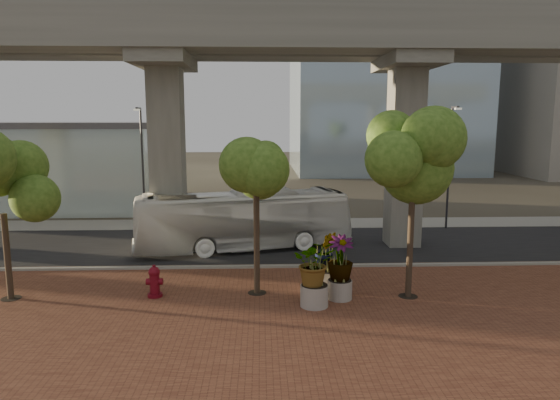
{
  "coord_description": "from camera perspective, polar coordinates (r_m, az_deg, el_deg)",
  "views": [
    {
      "loc": [
        -1.32,
        -23.18,
        6.46
      ],
      "look_at": [
        -0.42,
        0.5,
        2.66
      ],
      "focal_mm": 32.0,
      "sensor_mm": 36.0,
      "label": 1
    }
  ],
  "objects": [
    {
      "name": "planter_left",
      "position": [
        19.15,
        5.29,
        -6.16
      ],
      "size": [
        2.05,
        2.05,
        2.26
      ],
      "color": "#9F9B90",
      "rests_on": "ground"
    },
    {
      "name": "planter_front",
      "position": [
        17.34,
        3.97,
        -7.52
      ],
      "size": [
        2.17,
        2.17,
        2.38
      ],
      "color": "#9D968E",
      "rests_on": "ground"
    },
    {
      "name": "planter_right",
      "position": [
        18.13,
        6.91,
        -6.93
      ],
      "size": [
        2.18,
        2.18,
        2.33
      ],
      "color": "#A9A699",
      "rests_on": "ground"
    },
    {
      "name": "curb_strip",
      "position": [
        22.16,
        1.34,
        -7.63
      ],
      "size": [
        70.0,
        0.25,
        0.16
      ],
      "primitive_type": "cube",
      "color": "gray",
      "rests_on": "ground"
    },
    {
      "name": "transit_viaduct",
      "position": [
        25.23,
        0.84,
        10.98
      ],
      "size": [
        72.0,
        5.6,
        12.4
      ],
      "color": "gray",
      "rests_on": "ground"
    },
    {
      "name": "far_sidewalk",
      "position": [
        31.38,
        0.28,
        -2.72
      ],
      "size": [
        90.0,
        3.0,
        0.06
      ],
      "primitive_type": "cube",
      "color": "gray",
      "rests_on": "ground"
    },
    {
      "name": "station_pavilion",
      "position": [
        43.53,
        -27.65,
        3.79
      ],
      "size": [
        23.0,
        13.0,
        6.3
      ],
      "color": "silver",
      "rests_on": "ground"
    },
    {
      "name": "streetlamp_west",
      "position": [
        31.36,
        -15.49,
        4.63
      ],
      "size": [
        0.36,
        1.04,
        7.17
      ],
      "color": "#2E2E33",
      "rests_on": "ground"
    },
    {
      "name": "streetlamp_east",
      "position": [
        31.02,
        18.87,
        4.47
      ],
      "size": [
        0.36,
        1.05,
        7.22
      ],
      "color": "#2E2D32",
      "rests_on": "ground"
    },
    {
      "name": "street_tree_near_west",
      "position": [
        18.02,
        -2.74,
        3.59
      ],
      "size": [
        3.06,
        3.06,
        6.09
      ],
      "color": "#463528",
      "rests_on": "ground"
    },
    {
      "name": "street_tree_far_west",
      "position": [
        19.99,
        -29.3,
        1.94
      ],
      "size": [
        4.05,
        4.05,
        6.17
      ],
      "color": "#463528",
      "rests_on": "ground"
    },
    {
      "name": "asphalt_road",
      "position": [
        26.03,
        0.8,
        -5.23
      ],
      "size": [
        90.0,
        8.0,
        0.04
      ],
      "primitive_type": "cube",
      "color": "black",
      "rests_on": "ground"
    },
    {
      "name": "brick_plaza",
      "position": [
        16.54,
        2.65,
        -13.78
      ],
      "size": [
        70.0,
        13.0,
        0.06
      ],
      "primitive_type": "cube",
      "color": "brown",
      "rests_on": "ground"
    },
    {
      "name": "ground",
      "position": [
        24.1,
        1.05,
        -6.45
      ],
      "size": [
        160.0,
        160.0,
        0.0
      ],
      "primitive_type": "plane",
      "color": "#373128",
      "rests_on": "ground"
    },
    {
      "name": "transit_bus",
      "position": [
        25.04,
        -4.24,
        -2.35
      ],
      "size": [
        11.06,
        5.01,
        3.0
      ],
      "primitive_type": "imported",
      "rotation": [
        0.0,
        0.0,
        1.81
      ],
      "color": "white",
      "rests_on": "ground"
    },
    {
      "name": "street_tree_near_east",
      "position": [
        18.2,
        15.05,
        4.73
      ],
      "size": [
        4.21,
        4.21,
        7.05
      ],
      "color": "#463528",
      "rests_on": "ground"
    },
    {
      "name": "fire_hydrant",
      "position": [
        19.03,
        -14.14,
        -9.01
      ],
      "size": [
        0.6,
        0.54,
        1.2
      ],
      "color": "maroon",
      "rests_on": "ground"
    }
  ]
}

